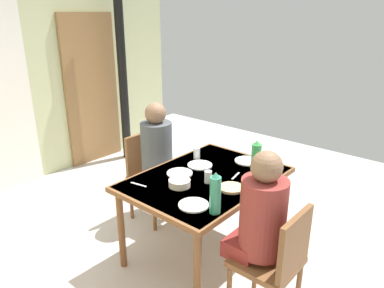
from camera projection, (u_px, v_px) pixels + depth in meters
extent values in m
plane|color=beige|center=(189.00, 263.00, 3.09)|extent=(6.81, 6.81, 0.00)
cube|color=#BFC593|center=(19.00, 72.00, 4.24)|extent=(4.55, 0.10, 2.68)
cube|color=olive|center=(92.00, 90.00, 4.95)|extent=(0.80, 0.05, 2.00)
cylinder|color=black|center=(122.00, 64.00, 4.90)|extent=(0.12, 0.12, 2.68)
cube|color=brown|center=(206.00, 179.00, 2.99)|extent=(1.31, 0.94, 0.04)
cube|color=#EFB374|center=(206.00, 177.00, 2.98)|extent=(1.26, 0.91, 0.00)
cylinder|color=brown|center=(198.00, 274.00, 2.45)|extent=(0.06, 0.06, 0.69)
cylinder|color=brown|center=(281.00, 207.00, 3.28)|extent=(0.06, 0.06, 0.69)
cylinder|color=brown|center=(121.00, 230.00, 2.94)|extent=(0.06, 0.06, 0.69)
cylinder|color=brown|center=(210.00, 182.00, 3.77)|extent=(0.06, 0.06, 0.69)
cube|color=brown|center=(266.00, 262.00, 2.40)|extent=(0.40, 0.40, 0.04)
cube|color=brown|center=(295.00, 246.00, 2.22)|extent=(0.38, 0.04, 0.42)
cylinder|color=brown|center=(255.00, 268.00, 2.71)|extent=(0.04, 0.04, 0.41)
cube|color=brown|center=(154.00, 178.00, 3.62)|extent=(0.40, 0.40, 0.04)
cube|color=brown|center=(141.00, 154.00, 3.66)|extent=(0.38, 0.04, 0.42)
cylinder|color=brown|center=(179.00, 198.00, 3.72)|extent=(0.04, 0.04, 0.41)
cylinder|color=brown|center=(155.00, 211.00, 3.48)|extent=(0.04, 0.04, 0.41)
cylinder|color=brown|center=(156.00, 189.00, 3.93)|extent=(0.04, 0.04, 0.41)
cylinder|color=brown|center=(131.00, 200.00, 3.69)|extent=(0.04, 0.04, 0.41)
cube|color=maroon|center=(246.00, 245.00, 2.48)|extent=(0.30, 0.22, 0.12)
cylinder|color=maroon|center=(263.00, 217.00, 2.33)|extent=(0.30, 0.30, 0.52)
sphere|color=#846047|center=(267.00, 167.00, 2.21)|extent=(0.20, 0.20, 0.20)
cube|color=#4D5158|center=(166.00, 177.00, 3.50)|extent=(0.30, 0.22, 0.12)
cylinder|color=#4C5156|center=(157.00, 149.00, 3.48)|extent=(0.30, 0.30, 0.52)
sphere|color=#846047|center=(155.00, 113.00, 3.36)|extent=(0.20, 0.20, 0.20)
cylinder|color=green|center=(256.00, 160.00, 2.96)|extent=(0.08, 0.08, 0.27)
cone|color=green|center=(257.00, 142.00, 2.91)|extent=(0.06, 0.06, 0.04)
cylinder|color=#339170|center=(215.00, 195.00, 2.40)|extent=(0.08, 0.08, 0.26)
cone|color=#3A8870|center=(216.00, 175.00, 2.35)|extent=(0.05, 0.05, 0.04)
cylinder|color=#F4E1CB|center=(180.00, 183.00, 2.81)|extent=(0.17, 0.17, 0.05)
cylinder|color=white|center=(180.00, 173.00, 3.03)|extent=(0.22, 0.22, 0.01)
cylinder|color=white|center=(247.00, 161.00, 3.28)|extent=(0.23, 0.23, 0.01)
cylinder|color=white|center=(200.00, 165.00, 3.19)|extent=(0.22, 0.22, 0.01)
cylinder|color=white|center=(194.00, 205.00, 2.53)|extent=(0.21, 0.21, 0.01)
cylinder|color=silver|center=(208.00, 177.00, 2.86)|extent=(0.06, 0.06, 0.10)
cylinder|color=silver|center=(197.00, 153.00, 3.32)|extent=(0.06, 0.06, 0.11)
cylinder|color=#DBB77A|center=(231.00, 188.00, 2.77)|extent=(0.19, 0.19, 0.02)
cube|color=silver|center=(236.00, 176.00, 2.99)|extent=(0.15, 0.05, 0.00)
cube|color=silver|center=(139.00, 185.00, 2.84)|extent=(0.04, 0.15, 0.00)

